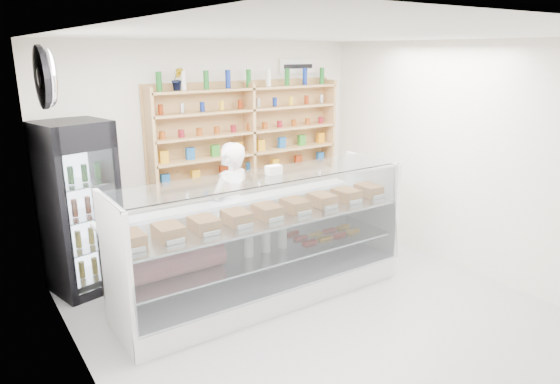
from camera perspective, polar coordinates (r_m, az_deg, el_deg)
room at (r=4.78m, az=5.80°, el=0.39°), size 5.00×5.00×5.00m
display_counter at (r=5.60m, az=-2.00°, el=-8.30°), size 3.25×0.97×1.41m
shop_worker at (r=5.99m, az=-5.67°, el=-2.14°), size 0.71×0.61×1.65m
drinks_cooler at (r=6.01m, az=-21.97°, el=-1.67°), size 0.84×0.83×1.95m
wall_shelving at (r=6.90m, az=-3.50°, el=6.87°), size 2.84×0.28×1.33m
potted_plant at (r=6.37m, az=-11.61°, el=12.53°), size 0.19×0.17×0.28m
security_mirror at (r=4.80m, az=-25.02°, el=11.80°), size 0.15×0.50×0.50m
wall_sign at (r=7.42m, az=2.02°, el=14.16°), size 0.62×0.03×0.20m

